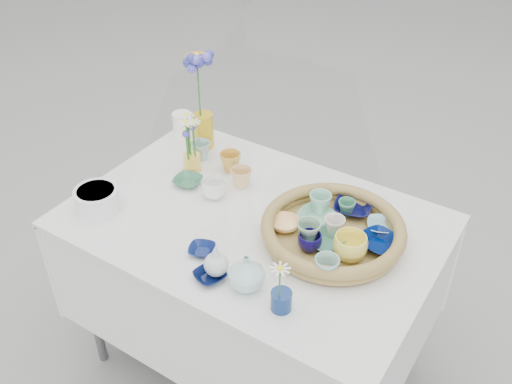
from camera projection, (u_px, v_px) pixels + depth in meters
The scene contains 34 objects.
ground at pixel (253, 359), 2.42m from camera, with size 80.00×80.00×0.00m, color gray.
display_table at pixel (253, 359), 2.42m from camera, with size 1.26×0.86×0.77m, color white, non-canonical shape.
wicker_tray at pixel (333, 231), 1.86m from camera, with size 0.47×0.47×0.08m, color brown, non-canonical shape.
tray_ceramic_0 at pixel (353, 208), 1.97m from camera, with size 0.13×0.13×0.03m, color #090B3B.
tray_ceramic_1 at pixel (379, 242), 1.82m from camera, with size 0.13×0.13×0.03m, color #00114A.
tray_ceramic_2 at pixel (350, 247), 1.77m from camera, with size 0.11×0.11×0.09m, color #FFEA5A.
tray_ceramic_3 at pixel (325, 241), 1.83m from camera, with size 0.12×0.12×0.03m, color #4A8B70.
tray_ceramic_4 at pixel (308, 232), 1.83m from camera, with size 0.08×0.08×0.07m, color #8CB98F.
tray_ceramic_5 at pixel (316, 217), 1.93m from camera, with size 0.12×0.12×0.03m, color #7BBC9C.
tray_ceramic_6 at pixel (320, 203), 1.96m from camera, with size 0.08×0.08×0.07m, color #91CEB2.
tray_ceramic_7 at pixel (334, 226), 1.86m from camera, with size 0.07×0.07×0.06m, color white.
tray_ceramic_8 at pixel (382, 226), 1.90m from camera, with size 0.10×0.10×0.02m, color #86BFCD.
tray_ceramic_9 at pixel (310, 242), 1.80m from camera, with size 0.08×0.08×0.06m, color #0E0843.
tray_ceramic_10 at pixel (285, 224), 1.90m from camera, with size 0.10×0.10×0.03m, color #FFCD80.
tray_ceramic_11 at pixel (327, 268), 1.70m from camera, with size 0.08×0.08×0.07m, color #90BFBB.
tray_ceramic_12 at pixel (346, 208), 1.95m from camera, with size 0.06×0.06×0.06m, color #478C68.
loose_ceramic_0 at pixel (230, 162), 2.20m from camera, with size 0.08×0.08×0.08m, color gold.
loose_ceramic_1 at pixel (241, 178), 2.11m from camera, with size 0.08×0.08×0.07m, color #E0B872.
loose_ceramic_2 at pixel (188, 181), 2.14m from camera, with size 0.10×0.10×0.03m, color #346F4F.
loose_ceramic_3 at pixel (214, 189), 2.06m from camera, with size 0.09×0.09×0.07m, color white.
loose_ceramic_4 at pixel (202, 250), 1.83m from camera, with size 0.09×0.09×0.02m, color #0C1A4E.
loose_ceramic_5 at pixel (201, 150), 2.27m from camera, with size 0.08×0.08×0.07m, color #96B5A9.
loose_ceramic_6 at pixel (210, 276), 1.73m from camera, with size 0.09×0.09×0.02m, color #081136.
fluted_bowl at pixel (97, 200), 2.00m from camera, with size 0.16×0.16×0.08m, color white, non-canonical shape.
bud_vase_paleblue at pixel (216, 259), 1.72m from camera, with size 0.08×0.08×0.12m, color silver, non-canonical shape.
bud_vase_seafoam at pixel (246, 272), 1.68m from camera, with size 0.11×0.11×0.12m, color #AEDAD2.
bud_vase_cobalt at pixel (281, 301), 1.63m from camera, with size 0.06×0.06×0.06m, color navy.
single_daisy at pixel (280, 283), 1.57m from camera, with size 0.07×0.07×0.12m, color white, non-canonical shape.
tall_vase_yellow at pixel (204, 130), 2.32m from camera, with size 0.08×0.08×0.15m, color gold.
gerbera at pixel (199, 86), 2.21m from camera, with size 0.10×0.10×0.26m, color orange, non-canonical shape.
hydrangea at pixel (199, 89), 2.20m from camera, with size 0.09×0.09×0.32m, color #30379A, non-canonical shape.
white_pitcher at pixel (182, 125), 2.40m from camera, with size 0.11×0.08×0.11m, color white, non-canonical shape.
daisy_cup at pixel (192, 163), 2.20m from camera, with size 0.07×0.07×0.07m, color yellow.
daisy_posy at pixel (189, 137), 2.12m from camera, with size 0.09×0.09×0.17m, color white, non-canonical shape.
Camera 1 is at (0.84, -1.29, 2.00)m, focal length 40.00 mm.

